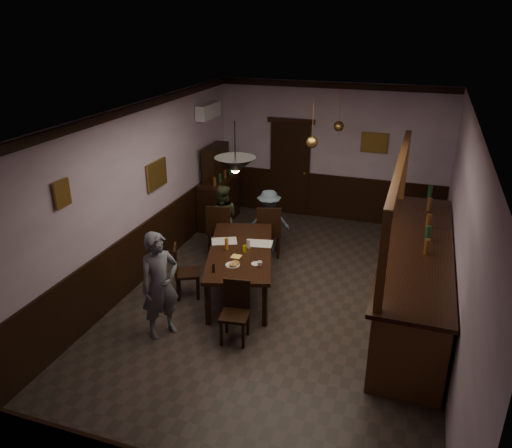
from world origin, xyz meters
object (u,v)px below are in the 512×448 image
at_px(person_standing, 160,285).
at_px(pendant_brass_far, 339,126).
at_px(dining_table, 240,253).
at_px(pendant_iron, 235,165).
at_px(person_seated_left, 222,218).
at_px(chair_far_left, 220,228).
at_px(chair_far_right, 269,229).
at_px(bar_counter, 414,276).
at_px(person_seated_right, 269,221).
at_px(coffee_cup, 260,264).
at_px(chair_near, 236,308).
at_px(soda_can, 245,249).
at_px(pendant_brass_mid, 312,142).
at_px(chair_side, 183,269).
at_px(sideboard, 218,193).

height_order(person_standing, pendant_brass_far, pendant_brass_far).
xyz_separation_m(dining_table, pendant_iron, (0.23, -0.77, 1.71)).
bearing_deg(person_seated_left, chair_far_left, 84.35).
relative_size(chair_far_right, pendant_brass_far, 1.28).
bearing_deg(pendant_brass_far, bar_counter, -54.98).
distance_m(chair_far_right, pendant_brass_far, 2.39).
bearing_deg(person_seated_left, person_seated_right, 176.89).
height_order(person_seated_right, coffee_cup, person_seated_right).
bearing_deg(pendant_iron, chair_near, -71.86).
bearing_deg(bar_counter, pendant_iron, -157.71).
distance_m(chair_far_left, person_seated_right, 0.96).
relative_size(soda_can, pendant_brass_mid, 0.15).
xyz_separation_m(chair_near, chair_side, (-1.22, 0.80, 0.00)).
distance_m(chair_near, pendant_iron, 1.98).
xyz_separation_m(chair_far_left, sideboard, (-0.67, 1.52, 0.12)).
relative_size(chair_near, person_standing, 0.56).
bearing_deg(coffee_cup, person_seated_left, 110.08).
relative_size(chair_far_left, coffee_cup, 13.14).
distance_m(person_standing, bar_counter, 3.80).
relative_size(person_standing, person_seated_right, 1.28).
bearing_deg(pendant_brass_mid, person_seated_right, 157.77).
height_order(chair_far_left, person_seated_left, person_seated_left).
bearing_deg(dining_table, person_seated_right, 90.72).
xyz_separation_m(person_standing, bar_counter, (3.36, 1.76, -0.19)).
bearing_deg(pendant_iron, chair_side, 164.31).
bearing_deg(pendant_brass_mid, pendant_brass_far, 81.89).
distance_m(chair_far_right, pendant_iron, 2.80).
xyz_separation_m(chair_side, bar_counter, (3.54, 0.72, 0.12)).
bearing_deg(pendant_brass_far, person_standing, -111.84).
bearing_deg(person_seated_left, chair_far_right, 159.30).
distance_m(dining_table, bar_counter, 2.74).
distance_m(pendant_iron, pendant_brass_far, 3.53).
xyz_separation_m(chair_far_left, soda_can, (0.91, -1.14, 0.23)).
relative_size(person_seated_right, pendant_iron, 1.74).
distance_m(chair_near, chair_side, 1.46).
xyz_separation_m(person_seated_right, sideboard, (-1.46, 0.98, 0.08)).
relative_size(chair_far_left, person_standing, 0.66).
xyz_separation_m(chair_near, person_standing, (-1.04, -0.23, 0.30)).
distance_m(dining_table, coffee_cup, 0.68).
bearing_deg(chair_side, person_seated_right, -45.70).
relative_size(person_seated_left, pendant_iron, 1.87).
distance_m(chair_far_left, soda_can, 1.48).
xyz_separation_m(chair_far_right, chair_side, (-0.89, -1.81, -0.08)).
xyz_separation_m(soda_can, pendant_brass_mid, (0.73, 1.33, 1.49)).
distance_m(person_seated_left, person_seated_right, 0.90).
distance_m(chair_far_left, chair_far_right, 0.91).
distance_m(dining_table, chair_near, 1.34).
distance_m(person_standing, pendant_iron, 1.97).
relative_size(chair_side, person_seated_right, 0.72).
bearing_deg(person_seated_right, chair_far_right, 84.62).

